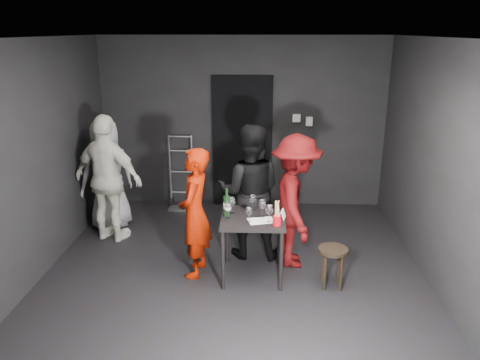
{
  "coord_description": "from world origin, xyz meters",
  "views": [
    {
      "loc": [
        0.32,
        -4.86,
        2.78
      ],
      "look_at": [
        0.07,
        0.25,
        1.13
      ],
      "focal_mm": 35.0,
      "sensor_mm": 36.0,
      "label": 1
    }
  ],
  "objects_px": {
    "hand_truck": "(182,195)",
    "breadstick_cup": "(277,214)",
    "tasting_table": "(253,225)",
    "bystander_grey": "(107,171)",
    "server_red": "(195,212)",
    "woman_black": "(250,183)",
    "wine_bottle": "(227,205)",
    "man_maroon": "(296,196)",
    "stool": "(333,257)",
    "bystander_cream": "(107,169)"
  },
  "relations": [
    {
      "from": "server_red",
      "to": "wine_bottle",
      "type": "xyz_separation_m",
      "value": [
        0.37,
        -0.02,
        0.1
      ]
    },
    {
      "from": "tasting_table",
      "to": "bystander_cream",
      "type": "bearing_deg",
      "value": 154.61
    },
    {
      "from": "stool",
      "to": "breadstick_cup",
      "type": "distance_m",
      "value": 0.81
    },
    {
      "from": "bystander_grey",
      "to": "wine_bottle",
      "type": "height_order",
      "value": "bystander_grey"
    },
    {
      "from": "woman_black",
      "to": "bystander_grey",
      "type": "bearing_deg",
      "value": -18.12
    },
    {
      "from": "hand_truck",
      "to": "server_red",
      "type": "xyz_separation_m",
      "value": [
        0.53,
        -2.13,
        0.56
      ]
    },
    {
      "from": "server_red",
      "to": "wine_bottle",
      "type": "height_order",
      "value": "server_red"
    },
    {
      "from": "breadstick_cup",
      "to": "stool",
      "type": "bearing_deg",
      "value": 2.26
    },
    {
      "from": "server_red",
      "to": "woman_black",
      "type": "xyz_separation_m",
      "value": [
        0.62,
        0.52,
        0.19
      ]
    },
    {
      "from": "hand_truck",
      "to": "wine_bottle",
      "type": "height_order",
      "value": "hand_truck"
    },
    {
      "from": "man_maroon",
      "to": "bystander_cream",
      "type": "xyz_separation_m",
      "value": [
        -2.46,
        0.59,
        0.12
      ]
    },
    {
      "from": "man_maroon",
      "to": "wine_bottle",
      "type": "relative_size",
      "value": 5.34
    },
    {
      "from": "bystander_grey",
      "to": "tasting_table",
      "type": "bearing_deg",
      "value": 110.19
    },
    {
      "from": "server_red",
      "to": "breadstick_cup",
      "type": "distance_m",
      "value": 0.98
    },
    {
      "from": "hand_truck",
      "to": "breadstick_cup",
      "type": "distance_m",
      "value": 2.88
    },
    {
      "from": "hand_truck",
      "to": "breadstick_cup",
      "type": "xyz_separation_m",
      "value": [
        1.47,
        -2.39,
        0.66
      ]
    },
    {
      "from": "stool",
      "to": "server_red",
      "type": "xyz_separation_m",
      "value": [
        -1.57,
        0.23,
        0.41
      ]
    },
    {
      "from": "server_red",
      "to": "breadstick_cup",
      "type": "bearing_deg",
      "value": 79.86
    },
    {
      "from": "server_red",
      "to": "wine_bottle",
      "type": "distance_m",
      "value": 0.39
    },
    {
      "from": "bystander_cream",
      "to": "breadstick_cup",
      "type": "distance_m",
      "value": 2.51
    },
    {
      "from": "bystander_cream",
      "to": "bystander_grey",
      "type": "height_order",
      "value": "bystander_cream"
    },
    {
      "from": "stool",
      "to": "wine_bottle",
      "type": "distance_m",
      "value": 1.32
    },
    {
      "from": "bystander_cream",
      "to": "bystander_grey",
      "type": "relative_size",
      "value": 1.19
    },
    {
      "from": "tasting_table",
      "to": "stool",
      "type": "distance_m",
      "value": 0.96
    },
    {
      "from": "stool",
      "to": "bystander_grey",
      "type": "relative_size",
      "value": 0.28
    },
    {
      "from": "breadstick_cup",
      "to": "bystander_grey",
      "type": "bearing_deg",
      "value": 146.46
    },
    {
      "from": "woman_black",
      "to": "bystander_grey",
      "type": "distance_m",
      "value": 2.21
    },
    {
      "from": "bystander_grey",
      "to": "breadstick_cup",
      "type": "bearing_deg",
      "value": 109.31
    },
    {
      "from": "hand_truck",
      "to": "man_maroon",
      "type": "xyz_separation_m",
      "value": [
        1.7,
        -1.82,
        0.67
      ]
    },
    {
      "from": "woman_black",
      "to": "bystander_cream",
      "type": "xyz_separation_m",
      "value": [
        -1.9,
        0.37,
        0.04
      ]
    },
    {
      "from": "tasting_table",
      "to": "breadstick_cup",
      "type": "distance_m",
      "value": 0.42
    },
    {
      "from": "bystander_grey",
      "to": "wine_bottle",
      "type": "relative_size",
      "value": 5.14
    },
    {
      "from": "bystander_cream",
      "to": "server_red",
      "type": "bearing_deg",
      "value": 164.36
    },
    {
      "from": "hand_truck",
      "to": "server_red",
      "type": "bearing_deg",
      "value": -73.79
    },
    {
      "from": "wine_bottle",
      "to": "man_maroon",
      "type": "bearing_deg",
      "value": 22.51
    },
    {
      "from": "hand_truck",
      "to": "man_maroon",
      "type": "bearing_deg",
      "value": -44.66
    },
    {
      "from": "wine_bottle",
      "to": "breadstick_cup",
      "type": "distance_m",
      "value": 0.61
    },
    {
      "from": "bystander_cream",
      "to": "bystander_grey",
      "type": "bearing_deg",
      "value": -50.52
    },
    {
      "from": "server_red",
      "to": "bystander_grey",
      "type": "height_order",
      "value": "bystander_grey"
    },
    {
      "from": "hand_truck",
      "to": "stool",
      "type": "distance_m",
      "value": 3.16
    },
    {
      "from": "hand_truck",
      "to": "tasting_table",
      "type": "xyz_separation_m",
      "value": [
        1.2,
        -2.16,
        0.43
      ]
    },
    {
      "from": "bystander_cream",
      "to": "wine_bottle",
      "type": "xyz_separation_m",
      "value": [
        1.66,
        -0.92,
        -0.13
      ]
    },
    {
      "from": "tasting_table",
      "to": "bystander_grey",
      "type": "bearing_deg",
      "value": 147.34
    },
    {
      "from": "tasting_table",
      "to": "server_red",
      "type": "distance_m",
      "value": 0.68
    },
    {
      "from": "server_red",
      "to": "wine_bottle",
      "type": "relative_size",
      "value": 4.72
    },
    {
      "from": "woman_black",
      "to": "stool",
      "type": "bearing_deg",
      "value": 144.6
    },
    {
      "from": "stool",
      "to": "bystander_grey",
      "type": "xyz_separation_m",
      "value": [
        -3.01,
        1.55,
        0.48
      ]
    },
    {
      "from": "wine_bottle",
      "to": "breadstick_cup",
      "type": "height_order",
      "value": "wine_bottle"
    },
    {
      "from": "bystander_grey",
      "to": "hand_truck",
      "type": "bearing_deg",
      "value": -175.61
    },
    {
      "from": "man_maroon",
      "to": "breadstick_cup",
      "type": "relative_size",
      "value": 5.99
    }
  ]
}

